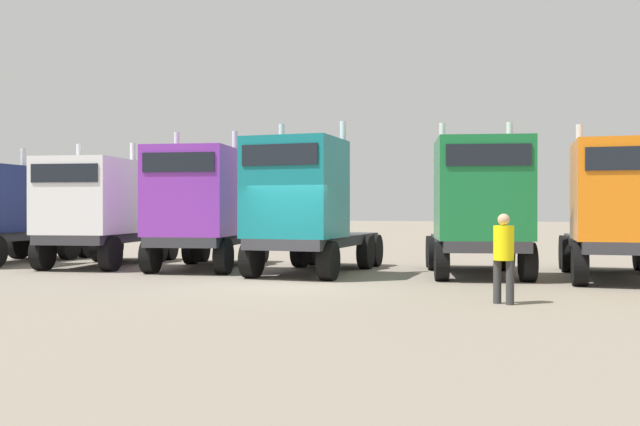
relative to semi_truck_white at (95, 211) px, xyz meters
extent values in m
plane|color=gray|center=(7.61, -3.27, -1.84)|extent=(200.00, 200.00, 0.00)
cube|color=#333338|center=(-4.16, 1.16, -0.87)|extent=(2.51, 6.40, 0.30)
cylinder|color=silver|center=(-3.17, 0.42, 0.70)|extent=(0.19, 0.19, 2.84)
cylinder|color=#333338|center=(-4.23, 2.54, -0.66)|extent=(1.15, 1.15, 0.12)
cylinder|color=black|center=(-3.14, 2.76, -1.30)|extent=(0.40, 1.08, 1.07)
cylinder|color=black|center=(-5.33, 2.65, -1.30)|extent=(0.40, 1.08, 1.07)
cylinder|color=black|center=(-3.19, 3.86, -1.30)|extent=(0.40, 1.08, 1.07)
cylinder|color=black|center=(-5.39, 3.75, -1.30)|extent=(0.40, 1.08, 1.07)
cube|color=#333338|center=(-0.19, 1.14, -0.88)|extent=(3.17, 6.39, 0.30)
cube|color=white|center=(0.10, -0.62, 0.45)|extent=(2.78, 2.90, 2.36)
cube|color=black|center=(0.32, -1.90, 1.11)|extent=(2.08, 0.38, 0.55)
cylinder|color=silver|center=(0.81, 0.93, 0.75)|extent=(0.21, 0.21, 2.96)
cylinder|color=silver|center=(-1.07, 0.62, 0.75)|extent=(0.21, 0.21, 2.96)
cylinder|color=#333338|center=(-0.41, 2.47, -0.67)|extent=(1.27, 1.27, 0.12)
cylinder|color=black|center=(1.28, -1.01, -1.31)|extent=(0.52, 1.10, 1.06)
cylinder|color=black|center=(-0.89, -1.37, -1.31)|extent=(0.52, 1.10, 1.06)
cylinder|color=black|center=(0.66, 2.76, -1.31)|extent=(0.52, 1.10, 1.06)
cylinder|color=black|center=(-1.51, 2.40, -1.31)|extent=(0.52, 1.10, 1.06)
cylinder|color=black|center=(0.48, 3.84, -1.31)|extent=(0.52, 1.10, 1.06)
cylinder|color=black|center=(-1.69, 3.48, -1.31)|extent=(0.52, 1.10, 1.06)
cube|color=#333338|center=(3.53, 1.18, -0.90)|extent=(3.13, 6.15, 0.30)
cube|color=purple|center=(3.82, -0.58, 0.57)|extent=(2.75, 2.68, 2.64)
cube|color=black|center=(4.01, -1.74, 1.36)|extent=(2.08, 0.38, 0.55)
cylinder|color=silver|center=(4.54, 0.87, 0.87)|extent=(0.21, 0.21, 3.24)
cylinder|color=silver|center=(2.67, 0.56, 0.87)|extent=(0.21, 0.21, 3.24)
cylinder|color=#333338|center=(3.32, 2.45, -0.69)|extent=(1.27, 1.27, 0.12)
cylinder|color=black|center=(4.98, -0.85, -1.32)|extent=(0.51, 1.08, 1.04)
cylinder|color=black|center=(2.81, -1.21, -1.32)|extent=(0.51, 1.08, 1.04)
cylinder|color=black|center=(4.40, 2.67, -1.32)|extent=(0.51, 1.08, 1.04)
cylinder|color=black|center=(2.22, 2.31, -1.32)|extent=(0.51, 1.08, 1.04)
cylinder|color=black|center=(4.22, 3.76, -1.32)|extent=(0.51, 1.08, 1.04)
cylinder|color=black|center=(2.04, 3.40, -1.32)|extent=(0.51, 1.08, 1.04)
cube|color=#333338|center=(7.30, 0.79, -0.89)|extent=(2.26, 6.15, 0.30)
cube|color=#14727A|center=(7.28, -1.08, 0.62)|extent=(2.42, 2.41, 2.72)
cube|color=black|center=(7.27, -2.29, 1.45)|extent=(2.10, 0.06, 0.55)
cylinder|color=silver|center=(8.25, 0.25, 0.92)|extent=(0.18, 0.18, 3.32)
cylinder|color=silver|center=(6.35, 0.27, 0.92)|extent=(0.18, 0.18, 3.32)
cylinder|color=#333338|center=(7.31, 2.14, -0.68)|extent=(1.11, 1.11, 0.12)
cylinder|color=black|center=(8.38, -1.58, -1.31)|extent=(0.36, 1.05, 1.05)
cylinder|color=black|center=(6.18, -1.56, -1.31)|extent=(0.36, 1.05, 1.05)
cylinder|color=black|center=(8.41, 2.25, -1.31)|extent=(0.36, 1.05, 1.05)
cylinder|color=black|center=(6.21, 2.27, -1.31)|extent=(0.36, 1.05, 1.05)
cylinder|color=black|center=(8.42, 3.35, -1.31)|extent=(0.36, 1.05, 1.05)
cylinder|color=black|center=(6.22, 3.37, -1.31)|extent=(0.36, 1.05, 1.05)
cube|color=#333338|center=(11.85, 1.55, -0.92)|extent=(3.35, 5.95, 0.30)
cube|color=#197238|center=(12.19, 0.00, 0.58)|extent=(2.87, 2.90, 2.69)
cube|color=black|center=(12.45, -1.21, 1.40)|extent=(2.06, 0.49, 0.55)
cylinder|color=silver|center=(12.82, 1.54, 0.88)|extent=(0.21, 0.21, 3.29)
cylinder|color=silver|center=(10.97, 1.13, 0.88)|extent=(0.21, 0.21, 3.29)
cylinder|color=#333338|center=(11.59, 2.75, -0.71)|extent=(1.31, 1.31, 0.12)
cylinder|color=black|center=(13.38, -0.27, -1.33)|extent=(0.56, 1.07, 1.02)
cylinder|color=black|center=(11.23, -0.74, -1.33)|extent=(0.56, 1.07, 1.02)
cylinder|color=black|center=(12.67, 2.96, -1.33)|extent=(0.56, 1.07, 1.02)
cylinder|color=black|center=(10.52, 2.49, -1.33)|extent=(0.56, 1.07, 1.02)
cylinder|color=black|center=(12.43, 4.03, -1.33)|extent=(0.56, 1.07, 1.02)
cylinder|color=black|center=(10.28, 3.56, -1.33)|extent=(0.56, 1.07, 1.02)
cube|color=#333338|center=(15.60, 1.62, -0.88)|extent=(2.48, 6.45, 0.30)
cube|color=orange|center=(15.69, -0.29, 0.51)|extent=(2.51, 2.66, 2.47)
cube|color=black|center=(15.74, -1.58, 1.22)|extent=(2.10, 0.13, 0.55)
cylinder|color=silver|center=(14.67, 1.09, 0.81)|extent=(0.19, 0.19, 3.07)
cylinder|color=#333338|center=(15.54, 3.01, -0.67)|extent=(1.15, 1.15, 0.12)
cylinder|color=black|center=(14.61, -0.91, -1.31)|extent=(0.40, 1.07, 1.06)
cylinder|color=black|center=(14.43, 3.15, -1.31)|extent=(0.40, 1.07, 1.06)
cylinder|color=black|center=(14.39, 4.25, -1.31)|extent=(0.40, 1.07, 1.06)
cylinder|color=#313131|center=(12.92, -4.83, -1.40)|extent=(0.21, 0.21, 0.87)
cylinder|color=#313131|center=(13.17, -4.95, -1.40)|extent=(0.21, 0.21, 0.87)
cylinder|color=yellow|center=(13.04, -4.89, -0.63)|extent=(0.54, 0.54, 0.69)
sphere|color=tan|center=(13.04, -4.89, -0.17)|extent=(0.23, 0.23, 0.23)
camera|label=1|loc=(13.88, -19.12, 0.02)|focal=39.29mm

